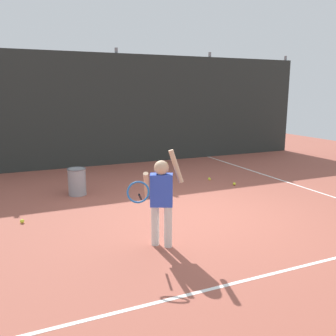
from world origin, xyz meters
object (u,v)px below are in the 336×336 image
(tennis_player, at_px, (161,196))
(tennis_ball_6, at_px, (209,179))
(ball_hopper, at_px, (77,181))
(tennis_ball_4, at_px, (234,184))
(tennis_ball_2, at_px, (22,221))
(tennis_ball_3, at_px, (166,163))

(tennis_player, height_order, tennis_ball_6, tennis_player)
(tennis_player, xyz_separation_m, ball_hopper, (-0.60, 3.03, -0.44))
(tennis_ball_6, bearing_deg, tennis_ball_4, -66.32)
(ball_hopper, distance_m, tennis_ball_6, 3.14)
(tennis_player, xyz_separation_m, tennis_ball_4, (2.81, 2.38, -0.69))
(tennis_player, xyz_separation_m, tennis_ball_2, (-1.72, 1.73, -0.69))
(tennis_ball_2, height_order, tennis_ball_3, same)
(tennis_ball_2, bearing_deg, ball_hopper, 49.24)
(ball_hopper, bearing_deg, tennis_ball_2, -130.76)
(tennis_player, relative_size, tennis_ball_3, 20.46)
(tennis_ball_3, xyz_separation_m, tennis_ball_6, (0.18, -2.20, 0.00))
(tennis_ball_3, distance_m, tennis_ball_4, 2.88)
(tennis_ball_4, bearing_deg, tennis_ball_3, 99.09)
(tennis_ball_6, bearing_deg, tennis_player, -129.99)
(ball_hopper, bearing_deg, tennis_ball_6, -0.31)
(tennis_player, relative_size, tennis_ball_2, 20.46)
(tennis_ball_4, bearing_deg, tennis_ball_6, 113.68)
(ball_hopper, distance_m, tennis_ball_4, 3.48)
(tennis_player, distance_m, ball_hopper, 3.12)
(tennis_ball_3, bearing_deg, tennis_player, -114.29)
(tennis_ball_3, height_order, tennis_ball_4, same)
(tennis_player, bearing_deg, tennis_ball_6, 75.34)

